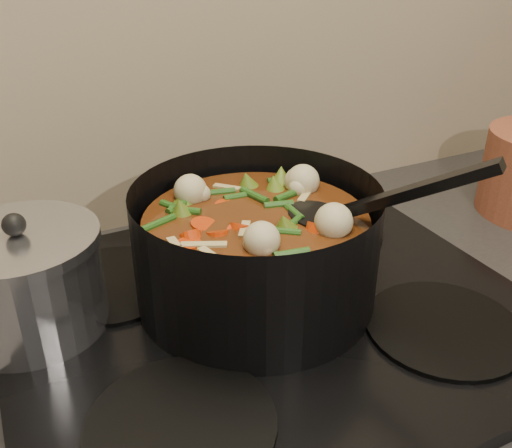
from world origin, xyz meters
name	(u,v)px	position (x,y,z in m)	size (l,w,h in m)	color
stovetop	(269,312)	(0.00, 1.93, 0.92)	(0.62, 0.54, 0.03)	black
stockpot	(257,249)	(0.00, 1.96, 1.00)	(0.38, 0.38, 0.22)	black
saucepan	(27,280)	(-0.26, 2.02, 0.99)	(0.18, 0.18, 0.14)	silver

